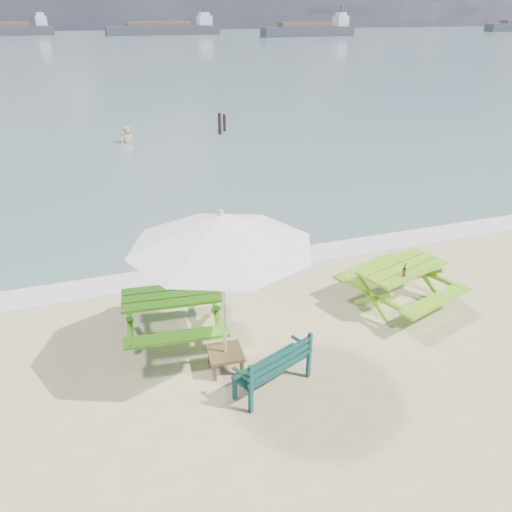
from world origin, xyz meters
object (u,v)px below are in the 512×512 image
object	(u,v)px
patio_umbrella	(221,231)
side_table	(225,360)
park_bench	(272,374)
beer_bottle	(404,272)
picnic_table_right	(399,286)
picnic_table_left	(173,315)
swimmer	(128,147)

from	to	relation	value
patio_umbrella	side_table	bearing A→B (deg)	0.00
park_bench	beer_bottle	distance (m)	3.33
side_table	patio_umbrella	size ratio (longest dim) A/B	0.20
picnic_table_right	side_table	world-z (taller)	picnic_table_right
picnic_table_left	beer_bottle	size ratio (longest dim) A/B	8.10
beer_bottle	picnic_table_right	bearing A→B (deg)	59.70
side_table	park_bench	bearing A→B (deg)	-48.62
park_bench	patio_umbrella	distance (m)	2.41
picnic_table_right	patio_umbrella	world-z (taller)	patio_umbrella
park_bench	swimmer	world-z (taller)	park_bench
side_table	patio_umbrella	xyz separation A→B (m)	(0.00, 0.00, 2.30)
picnic_table_right	patio_umbrella	distance (m)	4.44
park_bench	beer_bottle	world-z (taller)	beer_bottle
park_bench	swimmer	bearing A→B (deg)	91.42
swimmer	picnic_table_left	bearing A→B (deg)	-92.77
swimmer	patio_umbrella	bearing A→B (deg)	-90.50
park_bench	side_table	size ratio (longest dim) A/B	2.29
patio_umbrella	swimmer	xyz separation A→B (m)	(0.15, 16.64, -2.70)
picnic_table_left	picnic_table_right	distance (m)	4.45
picnic_table_right	side_table	bearing A→B (deg)	-167.55
park_bench	side_table	distance (m)	0.87
picnic_table_left	patio_umbrella	xyz separation A→B (m)	(0.60, -1.29, 2.09)
side_table	swimmer	distance (m)	16.65
park_bench	patio_umbrella	xyz separation A→B (m)	(-0.57, 0.65, 2.24)
patio_umbrella	beer_bottle	bearing A→B (deg)	7.92
swimmer	beer_bottle	bearing A→B (deg)	-77.83
side_table	swimmer	size ratio (longest dim) A/B	0.32
picnic_table_right	park_bench	xyz separation A→B (m)	(-3.25, -1.50, -0.16)
picnic_table_left	side_table	size ratio (longest dim) A/B	3.53
picnic_table_left	park_bench	distance (m)	2.27
swimmer	picnic_table_right	bearing A→B (deg)	-76.89
beer_bottle	swimmer	xyz separation A→B (m)	(-3.48, 16.14, -1.14)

